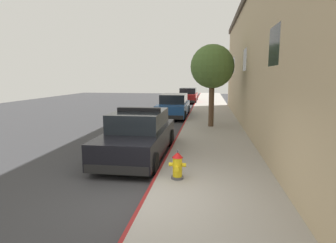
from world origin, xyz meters
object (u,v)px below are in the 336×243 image
at_px(parked_car_silver_ahead, 174,106).
at_px(fire_hydrant, 177,165).
at_px(street_tree, 212,67).
at_px(parked_car_dark_far, 188,96).
at_px(police_cruiser, 139,135).

height_order(parked_car_silver_ahead, fire_hydrant, parked_car_silver_ahead).
bearing_deg(street_tree, parked_car_silver_ahead, 121.40).
xyz_separation_m(fire_hydrant, street_tree, (0.89, 7.88, 2.73)).
distance_m(parked_car_dark_far, street_tree, 15.37).
xyz_separation_m(parked_car_silver_ahead, fire_hydrant, (1.60, -11.97, -0.25)).
bearing_deg(parked_car_silver_ahead, parked_car_dark_far, 89.10).
distance_m(police_cruiser, street_tree, 6.57).
relative_size(police_cruiser, parked_car_dark_far, 1.00).
distance_m(parked_car_silver_ahead, fire_hydrant, 12.08).
xyz_separation_m(parked_car_dark_far, street_tree, (2.32, -14.99, 2.48)).
height_order(parked_car_silver_ahead, parked_car_dark_far, same).
distance_m(parked_car_silver_ahead, street_tree, 5.39).
xyz_separation_m(police_cruiser, street_tree, (2.49, 5.55, 2.47)).
bearing_deg(fire_hydrant, police_cruiser, 124.44).
bearing_deg(street_tree, parked_car_dark_far, 98.80).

